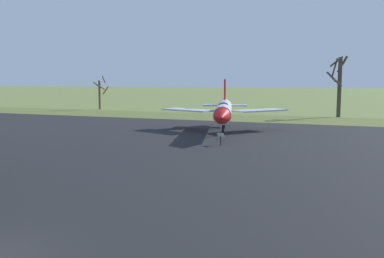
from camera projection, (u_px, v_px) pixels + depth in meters
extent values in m
cube|color=black|center=(186.00, 162.00, 28.78)|extent=(108.29, 56.61, 0.05)
cube|color=#5C6731|center=(276.00, 119.00, 60.54)|extent=(168.29, 12.00, 0.06)
cylinder|color=silver|center=(224.00, 110.00, 45.11)|extent=(5.59, 14.46, 1.68)
cone|color=red|center=(222.00, 117.00, 36.99)|extent=(2.00, 2.23, 1.55)
cylinder|color=black|center=(225.00, 106.00, 52.64)|extent=(1.38, 1.21, 1.18)
ellipsoid|color=#19232D|center=(223.00, 107.00, 42.48)|extent=(1.10, 2.06, 1.03)
cube|color=silver|center=(189.00, 110.00, 47.14)|extent=(6.62, 4.42, 0.16)
cube|color=silver|center=(260.00, 110.00, 46.41)|extent=(5.73, 6.35, 0.16)
cube|color=red|center=(225.00, 89.00, 51.37)|extent=(0.75, 2.02, 2.44)
cube|color=silver|center=(212.00, 105.00, 51.66)|extent=(2.67, 2.14, 0.16)
cube|color=silver|center=(237.00, 105.00, 51.38)|extent=(2.67, 2.14, 0.16)
cylinder|color=black|center=(223.00, 129.00, 42.13)|extent=(0.22, 0.22, 1.57)
cylinder|color=black|center=(224.00, 122.00, 48.47)|extent=(0.22, 0.22, 1.57)
cylinder|color=black|center=(221.00, 141.00, 36.20)|extent=(0.08, 0.08, 0.80)
cube|color=white|center=(221.00, 135.00, 36.14)|extent=(0.68, 0.35, 0.31)
cylinder|color=brown|center=(100.00, 95.00, 80.80)|extent=(0.44, 0.44, 5.50)
cylinder|color=brown|center=(104.00, 80.00, 80.41)|extent=(0.78, 1.88, 1.42)
cylinder|color=brown|center=(99.00, 86.00, 79.61)|extent=(1.93, 1.29, 1.52)
cylinder|color=brown|center=(106.00, 90.00, 81.42)|extent=(2.32, 1.66, 1.69)
cylinder|color=brown|center=(97.00, 85.00, 79.82)|extent=(1.73, 0.22, 1.25)
cylinder|color=#42382D|center=(339.00, 87.00, 63.78)|extent=(0.61, 0.61, 9.00)
cylinder|color=#42382D|center=(334.00, 79.00, 62.92)|extent=(2.45, 1.85, 2.25)
cylinder|color=#42382D|center=(342.00, 64.00, 63.87)|extent=(1.67, 0.98, 2.52)
cylinder|color=#42382D|center=(335.00, 68.00, 64.03)|extent=(0.93, 1.93, 3.01)
cylinder|color=#42382D|center=(337.00, 61.00, 64.31)|extent=(1.93, 1.47, 1.64)
cylinder|color=#42382D|center=(332.00, 77.00, 63.39)|extent=(1.68, 2.58, 1.63)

